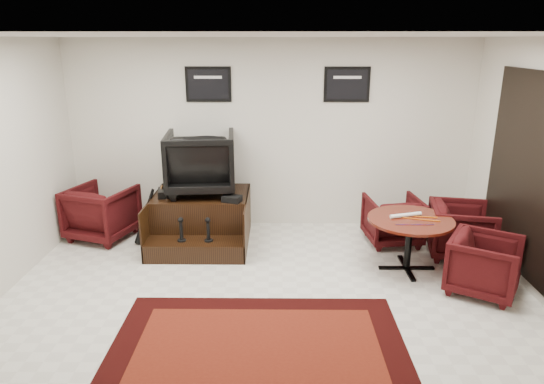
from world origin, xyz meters
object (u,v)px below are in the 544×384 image
Objects in this scene: table_chair_back at (393,218)px; armchair_side at (102,210)px; table_chair_corner at (485,262)px; meeting_table at (410,225)px; shine_podium at (202,220)px; shine_chair at (201,159)px; table_chair_window at (462,228)px.

armchair_side is at bearing -8.39° from table_chair_back.
meeting_table is at bearing 82.09° from table_chair_corner.
table_chair_back is at bearing -0.60° from shine_podium.
shine_chair is 1.30× the size of table_chair_back.
table_chair_window is at bearing 25.67° from table_chair_corner.
armchair_side is at bearing 93.87° from table_chair_window.
armchair_side is at bearing -4.07° from shine_chair.
meeting_table is 1.40× the size of table_chair_back.
table_chair_window is at bearing 27.11° from meeting_table.
table_chair_window is at bearing 144.34° from table_chair_back.
armchair_side is 1.14× the size of table_chair_back.
table_chair_back is (-0.00, 0.86, -0.22)m from meeting_table.
armchair_side is at bearing 103.15° from table_chair_corner.
shine_chair is 0.93× the size of meeting_table.
table_chair_corner is (0.71, -0.57, -0.22)m from meeting_table.
table_chair_window is (0.80, 0.41, -0.20)m from meeting_table.
table_chair_window is at bearing -7.73° from shine_podium.
table_chair_window is 1.07× the size of table_chair_corner.
shine_podium is 3.71m from table_chair_corner.
meeting_table is at bearing 153.97° from shine_chair.
table_chair_window is (3.51, -0.48, 0.08)m from shine_podium.
meeting_table is at bearing 83.71° from table_chair_back.
armchair_side is 1.07× the size of table_chair_window.
shine_chair is at bearing 159.25° from meeting_table.
meeting_table is at bearing -18.10° from shine_podium.
armchair_side is 1.14× the size of table_chair_corner.
table_chair_back is at bearing 71.43° from table_chair_window.
table_chair_back is at bearing 90.20° from meeting_table.
armchair_side is 4.16m from table_chair_back.
shine_podium is 2.71m from table_chair_back.
shine_chair is at bearing -159.97° from armchair_side.
table_chair_corner is (-0.09, -0.98, -0.02)m from table_chair_window.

